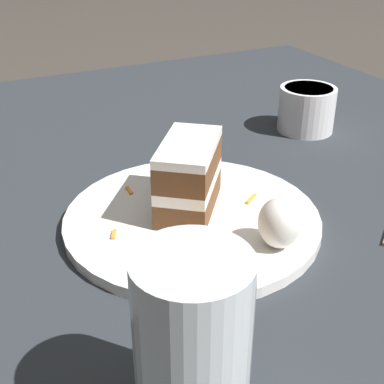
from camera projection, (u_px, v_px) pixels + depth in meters
ground_plane at (211, 212)px, 0.69m from camera, size 6.00×6.00×0.00m
dining_table at (212, 204)px, 0.68m from camera, size 1.23×1.11×0.02m
plate at (192, 219)px, 0.61m from camera, size 0.29×0.29×0.01m
cake_slice at (189, 176)px, 0.60m from camera, size 0.12×0.11×0.08m
cream_dollop at (282, 222)px, 0.55m from camera, size 0.05×0.04×0.05m
orange_garnish at (204, 269)px, 0.52m from camera, size 0.06×0.06×0.00m
carrot_shreds_scatter at (191, 219)px, 0.60m from camera, size 0.17×0.20×0.00m
drinking_glass at (192, 355)px, 0.36m from camera, size 0.08×0.08×0.14m
coffee_mug at (307, 107)px, 0.85m from camera, size 0.09×0.09×0.07m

